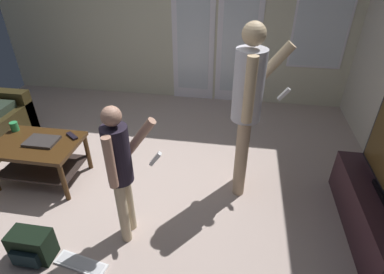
{
  "coord_description": "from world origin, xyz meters",
  "views": [
    {
      "loc": [
        1.11,
        -2.24,
        2.2
      ],
      "look_at": [
        0.75,
        -0.02,
        0.77
      ],
      "focal_mm": 28.66,
      "sensor_mm": 36.0,
      "label": 1
    }
  ],
  "objects_px": {
    "person_adult": "(248,101)",
    "loose_keyboard": "(81,264)",
    "coffee_table": "(39,153)",
    "cup_near_edge": "(14,126)",
    "tv_remote_black": "(72,136)",
    "tv_stand": "(377,217)",
    "person_child": "(120,166)",
    "laptop_closed": "(42,141)",
    "backpack": "(32,246)"
  },
  "relations": [
    {
      "from": "person_adult",
      "to": "loose_keyboard",
      "type": "relative_size",
      "value": 3.71
    },
    {
      "from": "coffee_table",
      "to": "cup_near_edge",
      "type": "distance_m",
      "value": 0.44
    },
    {
      "from": "tv_remote_black",
      "to": "person_adult",
      "type": "bearing_deg",
      "value": 36.72
    },
    {
      "from": "tv_stand",
      "to": "loose_keyboard",
      "type": "relative_size",
      "value": 2.94
    },
    {
      "from": "person_adult",
      "to": "tv_remote_black",
      "type": "relative_size",
      "value": 9.94
    },
    {
      "from": "tv_remote_black",
      "to": "person_child",
      "type": "bearing_deg",
      "value": -5.74
    },
    {
      "from": "loose_keyboard",
      "to": "laptop_closed",
      "type": "bearing_deg",
      "value": 130.05
    },
    {
      "from": "coffee_table",
      "to": "person_adult",
      "type": "distance_m",
      "value": 2.21
    },
    {
      "from": "coffee_table",
      "to": "tv_remote_black",
      "type": "xyz_separation_m",
      "value": [
        0.31,
        0.17,
        0.14
      ]
    },
    {
      "from": "tv_stand",
      "to": "loose_keyboard",
      "type": "height_order",
      "value": "tv_stand"
    },
    {
      "from": "tv_stand",
      "to": "person_adult",
      "type": "bearing_deg",
      "value": 159.72
    },
    {
      "from": "laptop_closed",
      "to": "tv_remote_black",
      "type": "xyz_separation_m",
      "value": [
        0.25,
        0.15,
        -0.0
      ]
    },
    {
      "from": "person_adult",
      "to": "loose_keyboard",
      "type": "distance_m",
      "value": 1.96
    },
    {
      "from": "laptop_closed",
      "to": "tv_stand",
      "type": "bearing_deg",
      "value": -4.74
    },
    {
      "from": "laptop_closed",
      "to": "tv_remote_black",
      "type": "bearing_deg",
      "value": 29.97
    },
    {
      "from": "cup_near_edge",
      "to": "tv_remote_black",
      "type": "distance_m",
      "value": 0.67
    },
    {
      "from": "coffee_table",
      "to": "loose_keyboard",
      "type": "xyz_separation_m",
      "value": [
        0.87,
        -0.94,
        -0.33
      ]
    },
    {
      "from": "coffee_table",
      "to": "person_child",
      "type": "relative_size",
      "value": 0.68
    },
    {
      "from": "person_child",
      "to": "tv_remote_black",
      "type": "xyz_separation_m",
      "value": [
        -0.84,
        0.73,
        -0.27
      ]
    },
    {
      "from": "loose_keyboard",
      "to": "laptop_closed",
      "type": "relative_size",
      "value": 1.44
    },
    {
      "from": "tv_stand",
      "to": "person_child",
      "type": "bearing_deg",
      "value": -170.82
    },
    {
      "from": "coffee_table",
      "to": "person_adult",
      "type": "xyz_separation_m",
      "value": [
        2.09,
        0.21,
        0.67
      ]
    },
    {
      "from": "backpack",
      "to": "coffee_table",
      "type": "bearing_deg",
      "value": 116.41
    },
    {
      "from": "person_adult",
      "to": "loose_keyboard",
      "type": "bearing_deg",
      "value": -136.65
    },
    {
      "from": "coffee_table",
      "to": "tv_stand",
      "type": "height_order",
      "value": "coffee_table"
    },
    {
      "from": "coffee_table",
      "to": "person_adult",
      "type": "height_order",
      "value": "person_adult"
    },
    {
      "from": "coffee_table",
      "to": "person_adult",
      "type": "bearing_deg",
      "value": 5.78
    },
    {
      "from": "tv_remote_black",
      "to": "coffee_table",
      "type": "bearing_deg",
      "value": -116.74
    },
    {
      "from": "tv_stand",
      "to": "backpack",
      "type": "distance_m",
      "value": 2.9
    },
    {
      "from": "coffee_table",
      "to": "tv_remote_black",
      "type": "distance_m",
      "value": 0.38
    },
    {
      "from": "person_adult",
      "to": "coffee_table",
      "type": "bearing_deg",
      "value": -174.22
    },
    {
      "from": "backpack",
      "to": "cup_near_edge",
      "type": "xyz_separation_m",
      "value": [
        -0.82,
        1.12,
        0.39
      ]
    },
    {
      "from": "loose_keyboard",
      "to": "laptop_closed",
      "type": "distance_m",
      "value": 1.34
    },
    {
      "from": "loose_keyboard",
      "to": "person_adult",
      "type": "bearing_deg",
      "value": 43.35
    },
    {
      "from": "laptop_closed",
      "to": "loose_keyboard",
      "type": "bearing_deg",
      "value": -50.4
    },
    {
      "from": "backpack",
      "to": "tv_remote_black",
      "type": "bearing_deg",
      "value": 97.73
    },
    {
      "from": "backpack",
      "to": "tv_stand",
      "type": "bearing_deg",
      "value": 14.19
    },
    {
      "from": "person_child",
      "to": "tv_stand",
      "type": "bearing_deg",
      "value": 9.18
    },
    {
      "from": "person_adult",
      "to": "laptop_closed",
      "type": "height_order",
      "value": "person_adult"
    },
    {
      "from": "laptop_closed",
      "to": "cup_near_edge",
      "type": "relative_size",
      "value": 3.17
    },
    {
      "from": "cup_near_edge",
      "to": "laptop_closed",
      "type": "bearing_deg",
      "value": -22.22
    },
    {
      "from": "person_child",
      "to": "loose_keyboard",
      "type": "distance_m",
      "value": 0.88
    },
    {
      "from": "person_child",
      "to": "loose_keyboard",
      "type": "relative_size",
      "value": 2.77
    },
    {
      "from": "loose_keyboard",
      "to": "coffee_table",
      "type": "bearing_deg",
      "value": 132.6
    },
    {
      "from": "backpack",
      "to": "laptop_closed",
      "type": "height_order",
      "value": "laptop_closed"
    },
    {
      "from": "cup_near_edge",
      "to": "tv_remote_black",
      "type": "relative_size",
      "value": 0.59
    },
    {
      "from": "loose_keyboard",
      "to": "cup_near_edge",
      "type": "relative_size",
      "value": 4.57
    },
    {
      "from": "person_child",
      "to": "cup_near_edge",
      "type": "bearing_deg",
      "value": 153.53
    },
    {
      "from": "backpack",
      "to": "loose_keyboard",
      "type": "distance_m",
      "value": 0.42
    },
    {
      "from": "person_child",
      "to": "person_adult",
      "type": "bearing_deg",
      "value": 39.69
    }
  ]
}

